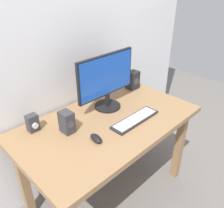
# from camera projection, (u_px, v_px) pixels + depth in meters

# --- Properties ---
(ground_plane) EXTENTS (6.00, 6.00, 0.00)m
(ground_plane) POSITION_uv_depth(u_px,v_px,m) (109.00, 192.00, 2.04)
(ground_plane) COLOR slate
(wall_back) EXTENTS (2.82, 0.04, 3.00)m
(wall_back) POSITION_uv_depth(u_px,v_px,m) (63.00, 1.00, 1.56)
(wall_back) COLOR silver
(wall_back) RESTS_ON ground_plane
(desk) EXTENTS (1.31, 0.76, 0.74)m
(desk) POSITION_uv_depth(u_px,v_px,m) (108.00, 132.00, 1.72)
(desk) COLOR #936D47
(desk) RESTS_ON ground_plane
(monitor) EXTENTS (0.53, 0.20, 0.42)m
(monitor) POSITION_uv_depth(u_px,v_px,m) (106.00, 80.00, 1.73)
(monitor) COLOR black
(monitor) RESTS_ON desk
(keyboard_primary) EXTENTS (0.40, 0.11, 0.02)m
(keyboard_primary) POSITION_uv_depth(u_px,v_px,m) (135.00, 120.00, 1.66)
(keyboard_primary) COLOR #232328
(keyboard_primary) RESTS_ON desk
(mouse) EXTENTS (0.07, 0.11, 0.04)m
(mouse) POSITION_uv_depth(u_px,v_px,m) (96.00, 138.00, 1.46)
(mouse) COLOR black
(mouse) RESTS_ON desk
(speaker_right) EXTENTS (0.10, 0.09, 0.16)m
(speaker_right) POSITION_uv_depth(u_px,v_px,m) (133.00, 80.00, 2.09)
(speaker_right) COLOR #232328
(speaker_right) RESTS_ON desk
(speaker_left) EXTENTS (0.07, 0.10, 0.15)m
(speaker_left) POSITION_uv_depth(u_px,v_px,m) (67.00, 122.00, 1.52)
(speaker_left) COLOR #333338
(speaker_left) RESTS_ON desk
(audio_controller) EXTENTS (0.07, 0.07, 0.12)m
(audio_controller) POSITION_uv_depth(u_px,v_px,m) (33.00, 123.00, 1.54)
(audio_controller) COLOR #333338
(audio_controller) RESTS_ON desk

